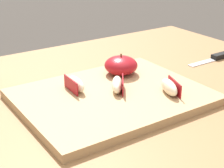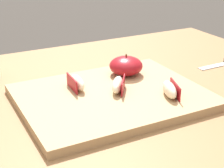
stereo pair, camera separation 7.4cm
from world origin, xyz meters
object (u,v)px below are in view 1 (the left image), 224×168
Objects in this scene: cutting_board at (112,97)px; paring_knife at (219,57)px; apple_wedge_left at (118,85)px; apple_wedge_right at (170,87)px; apple_half_skin_up at (121,65)px; apple_wedge_near_knife at (76,84)px.

cutting_board is 0.40m from paring_knife.
apple_wedge_right is at bearing -40.88° from apple_wedge_left.
apple_half_skin_up reaches higher than cutting_board.
apple_wedge_left is at bearing -129.18° from apple_half_skin_up.
apple_wedge_near_knife is 0.20m from apple_wedge_right.
apple_half_skin_up is at bearing 50.82° from apple_wedge_left.
apple_wedge_right is (0.08, -0.07, 0.00)m from apple_wedge_left.
apple_half_skin_up is 1.17× the size of apple_wedge_left.
cutting_board is at bearing -43.41° from apple_wedge_near_knife.
apple_half_skin_up reaches higher than apple_wedge_near_knife.
apple_wedge_near_knife is at bearing -169.42° from apple_half_skin_up.
cutting_board is 0.11m from apple_half_skin_up.
apple_wedge_near_knife is 0.97× the size of apple_wedge_right.
apple_wedge_near_knife is 0.42× the size of paring_knife.
paring_knife is at bearing -3.55° from apple_half_skin_up.
apple_wedge_near_knife is 0.45m from paring_knife.
paring_knife is (0.40, 0.06, -0.00)m from cutting_board.
apple_wedge_left is at bearing -35.76° from apple_wedge_near_knife.
cutting_board is at bearing -134.74° from apple_half_skin_up.
apple_wedge_right is (0.02, -0.15, -0.01)m from apple_half_skin_up.
apple_wedge_left is 0.39m from paring_knife.
apple_wedge_right is (0.10, -0.07, 0.02)m from cutting_board.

